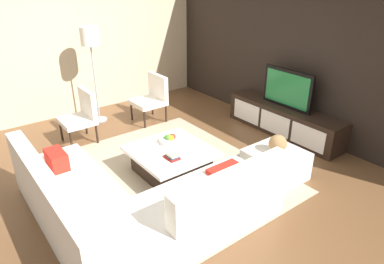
{
  "coord_description": "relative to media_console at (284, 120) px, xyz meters",
  "views": [
    {
      "loc": [
        3.44,
        -2.24,
        2.66
      ],
      "look_at": [
        -0.08,
        0.45,
        0.56
      ],
      "focal_mm": 32.65,
      "sensor_mm": 36.0,
      "label": 1
    }
  ],
  "objects": [
    {
      "name": "ground_plane",
      "position": [
        0.0,
        -2.4,
        -0.25
      ],
      "size": [
        14.0,
        14.0,
        0.0
      ],
      "primitive_type": "plane",
      "color": "brown"
    },
    {
      "name": "feature_wall_back",
      "position": [
        0.0,
        0.3,
        1.15
      ],
      "size": [
        6.4,
        0.12,
        2.8
      ],
      "primitive_type": "cube",
      "color": "black",
      "rests_on": "ground"
    },
    {
      "name": "side_wall_left",
      "position": [
        -3.2,
        -2.2,
        1.15
      ],
      "size": [
        0.12,
        5.2,
        2.8
      ],
      "primitive_type": "cube",
      "color": "beige",
      "rests_on": "ground"
    },
    {
      "name": "area_rug",
      "position": [
        -0.1,
        -2.4,
        -0.24
      ],
      "size": [
        3.11,
        2.71,
        0.01
      ],
      "primitive_type": "cube",
      "color": "tan",
      "rests_on": "ground"
    },
    {
      "name": "media_console",
      "position": [
        0.0,
        0.0,
        0.0
      ],
      "size": [
        2.17,
        0.49,
        0.5
      ],
      "color": "black",
      "rests_on": "ground"
    },
    {
      "name": "television",
      "position": [
        0.0,
        0.0,
        0.57
      ],
      "size": [
        0.96,
        0.06,
        0.64
      ],
      "color": "black",
      "rests_on": "media_console"
    },
    {
      "name": "sectional_couch",
      "position": [
        0.52,
        -3.26,
        0.03
      ],
      "size": [
        2.44,
        2.39,
        0.81
      ],
      "color": "white",
      "rests_on": "ground"
    },
    {
      "name": "coffee_table",
      "position": [
        -0.1,
        -2.3,
        -0.05
      ],
      "size": [
        1.06,
        1.02,
        0.38
      ],
      "color": "black",
      "rests_on": "ground"
    },
    {
      "name": "accent_chair_near",
      "position": [
        -1.85,
        -2.86,
        0.24
      ],
      "size": [
        0.55,
        0.51,
        0.87
      ],
      "rotation": [
        0.0,
        0.0,
        0.19
      ],
      "color": "black",
      "rests_on": "ground"
    },
    {
      "name": "floor_lamp",
      "position": [
        -2.51,
        -2.31,
        1.23
      ],
      "size": [
        0.32,
        0.32,
        1.74
      ],
      "color": "#A5A5AA",
      "rests_on": "ground"
    },
    {
      "name": "ottoman",
      "position": [
        0.85,
        -1.21,
        -0.05
      ],
      "size": [
        0.7,
        0.7,
        0.4
      ],
      "primitive_type": "cube",
      "color": "white",
      "rests_on": "ground"
    },
    {
      "name": "fruit_bowl",
      "position": [
        -0.28,
        -2.19,
        0.18
      ],
      "size": [
        0.28,
        0.28,
        0.13
      ],
      "color": "silver",
      "rests_on": "coffee_table"
    },
    {
      "name": "accent_chair_far",
      "position": [
        -1.9,
        -1.48,
        0.24
      ],
      "size": [
        0.57,
        0.54,
        0.87
      ],
      "rotation": [
        0.0,
        0.0,
        -0.13
      ],
      "color": "black",
      "rests_on": "ground"
    },
    {
      "name": "decorative_ball",
      "position": [
        0.85,
        -1.21,
        0.27
      ],
      "size": [
        0.25,
        0.25,
        0.25
      ],
      "primitive_type": "sphere",
      "color": "#997247",
      "rests_on": "ottoman"
    },
    {
      "name": "book_stack",
      "position": [
        0.12,
        -2.42,
        0.16
      ],
      "size": [
        0.2,
        0.16,
        0.08
      ],
      "color": "maroon",
      "rests_on": "coffee_table"
    }
  ]
}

